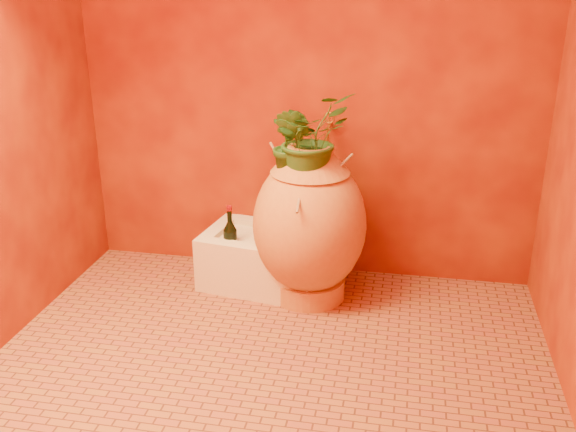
% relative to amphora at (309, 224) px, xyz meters
% --- Properties ---
extents(floor, '(2.50, 2.50, 0.00)m').
position_rel_amphora_xyz_m(floor, '(-0.07, -0.65, -0.42)').
color(floor, brown).
rests_on(floor, ground).
extents(wall_back, '(2.50, 0.02, 2.50)m').
position_rel_amphora_xyz_m(wall_back, '(-0.07, 0.35, 0.83)').
color(wall_back, '#5B0B05').
rests_on(wall_back, ground).
extents(amphora, '(0.63, 0.63, 0.84)m').
position_rel_amphora_xyz_m(amphora, '(0.00, 0.00, 0.00)').
color(amphora, '#B17732').
rests_on(amphora, floor).
extents(stone_basin, '(0.70, 0.53, 0.30)m').
position_rel_amphora_xyz_m(stone_basin, '(-0.26, 0.10, -0.27)').
color(stone_basin, beige).
rests_on(stone_basin, floor).
extents(wine_bottle_a, '(0.08, 0.08, 0.34)m').
position_rel_amphora_xyz_m(wine_bottle_a, '(-0.29, 0.14, -0.13)').
color(wine_bottle_a, black).
rests_on(wine_bottle_a, stone_basin).
extents(wine_bottle_b, '(0.08, 0.08, 0.31)m').
position_rel_amphora_xyz_m(wine_bottle_b, '(-0.43, 0.01, -0.14)').
color(wine_bottle_b, black).
rests_on(wine_bottle_b, stone_basin).
extents(wine_bottle_c, '(0.08, 0.08, 0.32)m').
position_rel_amphora_xyz_m(wine_bottle_c, '(-0.08, 0.09, -0.14)').
color(wine_bottle_c, black).
rests_on(wine_bottle_c, stone_basin).
extents(wall_tap, '(0.06, 0.13, 0.15)m').
position_rel_amphora_xyz_m(wall_tap, '(0.05, 0.28, 0.46)').
color(wall_tap, olive).
rests_on(wall_tap, wall_back).
extents(plant_main, '(0.52, 0.52, 0.44)m').
position_rel_amphora_xyz_m(plant_main, '(-0.00, -0.03, 0.47)').
color(plant_main, '#20481A').
rests_on(plant_main, amphora).
extents(plant_side, '(0.26, 0.25, 0.37)m').
position_rel_amphora_xyz_m(plant_side, '(-0.08, -0.06, 0.43)').
color(plant_side, '#20481A').
rests_on(plant_side, amphora).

